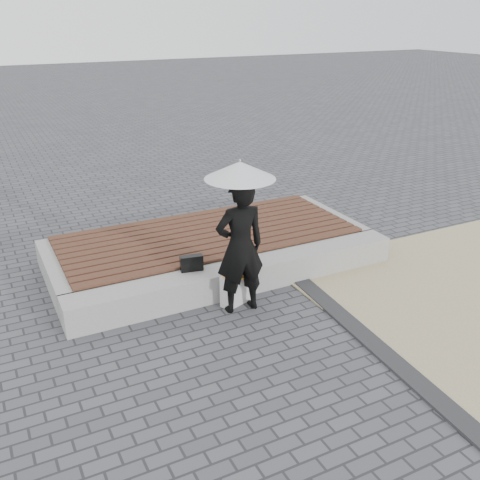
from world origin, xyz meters
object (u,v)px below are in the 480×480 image
seating_ledge (242,276)px  handbag (192,263)px  woman (240,247)px  parasol (240,170)px  canvas_tote (236,289)px

seating_ledge → handbag: (-0.71, 0.12, 0.31)m
seating_ledge → woman: bearing=-119.5°
woman → parasol: parasol is taller
canvas_tote → seating_ledge: bearing=33.1°
parasol → seating_ledge: bearing=60.5°
woman → handbag: bearing=-50.6°
woman → handbag: woman is taller
parasol → canvas_tote: parasol is taller
seating_ledge → handbag: bearing=170.1°
handbag → woman: bearing=-44.4°
parasol → canvas_tote: size_ratio=2.53×
seating_ledge → canvas_tote: 0.43m
seating_ledge → parasol: (-0.27, -0.49, 1.72)m
seating_ledge → canvas_tote: canvas_tote is taller
seating_ledge → parasol: parasol is taller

